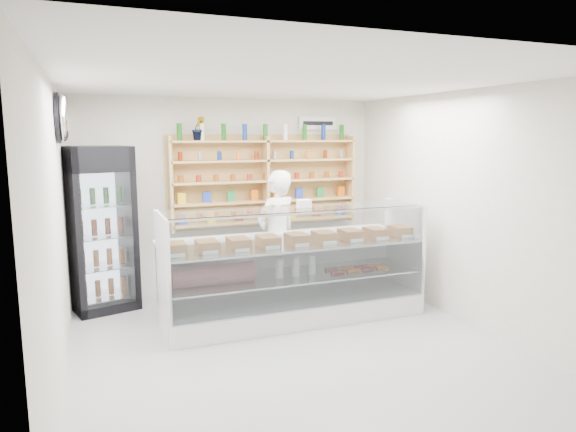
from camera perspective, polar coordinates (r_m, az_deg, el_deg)
name	(u,v)px	position (r m, az deg, el deg)	size (l,w,h in m)	color
room	(293,220)	(5.31, 0.52, -0.43)	(5.00, 5.00, 5.00)	#A1A0A5
display_counter	(294,288)	(6.46, 0.62, -8.05)	(3.22, 0.96, 1.40)	white
shop_worker	(277,237)	(6.96, -1.25, -2.33)	(0.66, 0.43, 1.81)	white
drinks_cooler	(100,228)	(7.11, -20.18, -1.29)	(0.93, 0.92, 2.13)	black
wall_shelving	(266,181)	(7.64, -2.50, 3.90)	(2.84, 0.28, 1.33)	tan
potted_plant	(198,128)	(7.35, -9.92, 9.57)	(0.18, 0.15, 0.33)	#1E6626
security_mirror	(63,118)	(6.08, -23.74, 9.95)	(0.15, 0.50, 0.50)	silver
wall_sign	(318,123)	(8.06, 3.32, 10.25)	(0.62, 0.03, 0.20)	white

